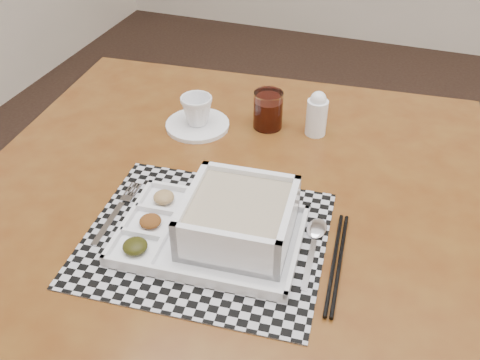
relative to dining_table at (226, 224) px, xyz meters
name	(u,v)px	position (x,y,z in m)	size (l,w,h in m)	color
dining_table	(226,224)	(0.00, 0.00, 0.00)	(1.13, 1.13, 0.78)	#582910
placemat	(206,238)	(0.01, -0.13, 0.08)	(0.43, 0.36, 0.00)	#B2B2BA
serving_tray	(230,224)	(0.05, -0.12, 0.12)	(0.34, 0.25, 0.09)	white
fork	(118,211)	(-0.17, -0.12, 0.09)	(0.03, 0.19, 0.00)	silver
spoon	(316,233)	(0.20, -0.06, 0.09)	(0.04, 0.18, 0.01)	silver
chopsticks	(337,262)	(0.25, -0.12, 0.09)	(0.04, 0.24, 0.01)	black
saucer	(198,125)	(-0.15, 0.21, 0.09)	(0.15, 0.15, 0.01)	white
cup	(197,110)	(-0.15, 0.21, 0.12)	(0.07, 0.07, 0.07)	white
juice_glass	(268,111)	(0.00, 0.27, 0.12)	(0.07, 0.07, 0.09)	white
creamer_bottle	(317,114)	(0.12, 0.28, 0.13)	(0.05, 0.05, 0.11)	white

